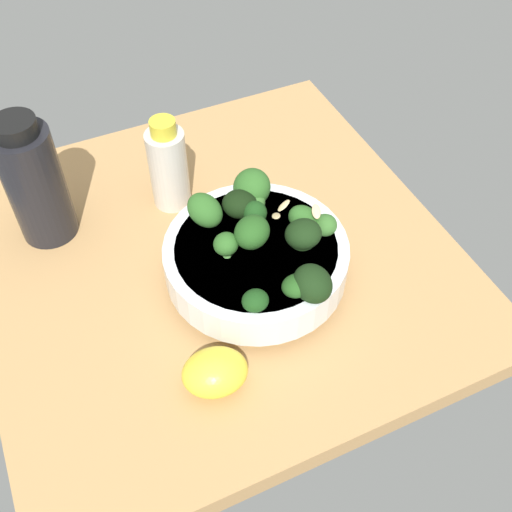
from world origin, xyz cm
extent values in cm
cube|color=tan|center=(0.00, 0.00, -1.52)|extent=(56.44, 56.44, 3.05)
cylinder|color=white|center=(2.92, -5.89, 0.71)|extent=(11.61, 11.61, 1.42)
cylinder|color=white|center=(2.92, -5.89, 3.54)|extent=(21.11, 21.11, 4.25)
cylinder|color=silver|center=(2.92, -5.89, 5.27)|extent=(18.47, 18.47, 0.80)
cylinder|color=#2F662B|center=(-0.59, 0.63, 5.17)|extent=(1.92, 1.93, 1.53)
ellipsoid|color=#2D6023|center=(-0.59, 0.63, 6.94)|extent=(5.60, 6.23, 5.46)
cylinder|color=#589D47|center=(11.31, -6.53, 4.57)|extent=(1.35, 1.35, 1.46)
ellipsoid|color=#386B2B|center=(11.31, -6.53, 5.99)|extent=(4.10, 3.65, 3.31)
cylinder|color=#589D47|center=(7.76, -7.78, 5.57)|extent=(1.17, 1.33, 1.21)
ellipsoid|color=#2D6023|center=(7.76, -7.78, 7.00)|extent=(4.24, 4.40, 4.39)
cylinder|color=#589D47|center=(3.53, 0.50, 5.01)|extent=(1.42, 1.60, 1.59)
ellipsoid|color=black|center=(3.53, 0.50, 6.81)|extent=(5.89, 5.85, 3.32)
cylinder|color=#589D47|center=(5.50, 0.36, 4.94)|extent=(1.03, 1.25, 1.45)
ellipsoid|color=#386B2B|center=(5.50, 0.36, 6.33)|extent=(3.52, 3.22, 2.81)
cylinder|color=#589D47|center=(5.72, -13.97, 4.68)|extent=(1.89, 1.84, 2.19)
ellipsoid|color=black|center=(5.72, -13.97, 6.73)|extent=(4.98, 4.94, 4.94)
cylinder|color=#2F662B|center=(5.92, 1.86, 5.04)|extent=(1.81, 1.84, 1.60)
ellipsoid|color=#2D6023|center=(5.92, 1.86, 6.97)|extent=(6.95, 6.85, 6.71)
cylinder|color=#589D47|center=(2.36, -6.06, 6.74)|extent=(2.05, 2.17, 1.31)
ellipsoid|color=#23511C|center=(2.36, -6.06, 8.42)|extent=(6.15, 6.26, 4.23)
cylinder|color=#4A8F3C|center=(7.86, -7.69, 5.52)|extent=(2.22, 2.08, 1.39)
ellipsoid|color=black|center=(7.86, -7.69, 7.25)|extent=(6.19, 6.20, 3.95)
cylinder|color=#589D47|center=(4.23, -13.31, 4.66)|extent=(1.84, 1.86, 1.77)
ellipsoid|color=#23511C|center=(4.23, -13.31, 6.40)|extent=(4.73, 5.25, 4.18)
cylinder|color=#2F662B|center=(9.25, -5.08, 4.95)|extent=(1.93, 1.93, 1.86)
ellipsoid|color=#2D6023|center=(9.25, -5.08, 6.73)|extent=(4.88, 5.27, 4.44)
cylinder|color=#589D47|center=(-0.59, -5.68, 5.94)|extent=(1.39, 1.71, 1.76)
ellipsoid|color=#2D6023|center=(-0.59, -5.68, 7.47)|extent=(3.94, 3.85, 3.57)
cylinder|color=#2F662B|center=(-0.51, -13.19, 4.71)|extent=(1.46, 1.32, 1.61)
ellipsoid|color=#194216|center=(-0.51, -13.19, 6.29)|extent=(4.18, 4.58, 3.41)
cylinder|color=#589D47|center=(4.55, -2.04, 5.29)|extent=(1.41, 1.27, 1.49)
ellipsoid|color=#194216|center=(4.55, -2.04, 6.81)|extent=(4.45, 4.34, 3.90)
ellipsoid|color=#DBBC84|center=(10.20, -6.21, 8.46)|extent=(1.55, 2.03, 1.09)
ellipsoid|color=#DBBC84|center=(6.56, -3.51, 6.80)|extent=(1.55, 1.97, 1.11)
ellipsoid|color=#DBBC84|center=(7.65, -3.20, 7.73)|extent=(1.78, 1.40, 1.38)
ellipsoid|color=#DBBC84|center=(-0.77, -6.11, 7.75)|extent=(1.85, 1.15, 1.11)
ellipsoid|color=yellow|center=(-6.74, -16.91, 2.14)|extent=(7.74, 6.71, 4.29)
cylinder|color=black|center=(-17.50, 12.27, 7.57)|extent=(6.93, 6.93, 15.13)
cylinder|color=black|center=(-17.50, 12.27, 16.05)|extent=(4.97, 4.97, 1.84)
cylinder|color=beige|center=(-1.59, 10.84, 5.47)|extent=(4.91, 4.91, 10.94)
cylinder|color=gold|center=(-1.59, 10.84, 11.92)|extent=(3.18, 3.18, 1.96)
camera|label=1|loc=(-16.36, -47.86, 57.32)|focal=43.32mm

